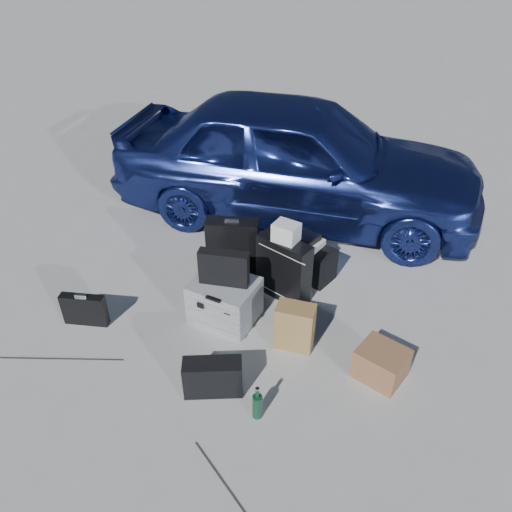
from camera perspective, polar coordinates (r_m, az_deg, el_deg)
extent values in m
plane|color=#ABACA7|center=(4.29, -5.66, -11.76)|extent=(60.00, 60.00, 0.00)
imported|color=#283993|center=(5.89, 4.73, 11.10)|extent=(4.31, 1.97, 1.43)
cube|color=#949899|center=(4.52, -3.59, -5.10)|extent=(0.61, 0.53, 0.40)
cube|color=black|center=(4.29, -3.71, -1.37)|extent=(0.44, 0.17, 0.32)
cube|color=black|center=(4.74, -19.01, -5.81)|extent=(0.41, 0.17, 0.31)
cube|color=black|center=(4.93, -2.65, 0.73)|extent=(0.54, 0.30, 0.66)
cube|color=black|center=(4.70, 3.19, -1.47)|extent=(0.56, 0.37, 0.63)
cube|color=silver|center=(4.48, 3.47, 2.73)|extent=(0.25, 0.22, 0.18)
cube|color=black|center=(5.10, 5.24, -0.22)|extent=(0.74, 0.52, 0.34)
cube|color=silver|center=(4.98, 5.41, 1.60)|extent=(0.43, 0.37, 0.06)
cube|color=black|center=(4.95, 5.53, 2.25)|extent=(0.33, 0.29, 0.06)
cube|color=olive|center=(4.26, 4.45, -8.03)|extent=(0.33, 0.21, 0.43)
cube|color=#936040|center=(4.18, 14.12, -11.83)|extent=(0.45, 0.43, 0.27)
cube|color=black|center=(3.95, -4.96, -13.62)|extent=(0.48, 0.32, 0.32)
cylinder|color=#0E311D|center=(3.80, 0.16, -16.44)|extent=(0.10, 0.10, 0.30)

